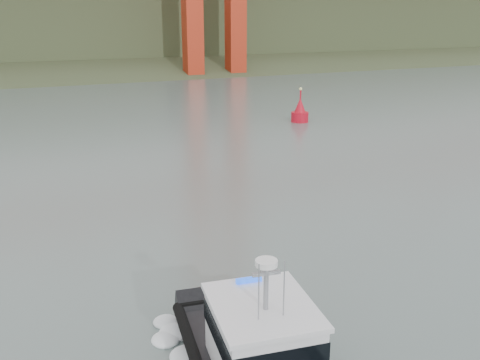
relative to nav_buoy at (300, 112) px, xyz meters
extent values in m
plane|color=#4F5E5A|center=(-15.15, -32.32, -0.99)|extent=(400.00, 400.00, 0.00)
cube|color=#3B4C2B|center=(-15.15, 59.68, -0.99)|extent=(500.00, 44.72, 16.25)
cube|color=#3B4C2B|center=(-15.15, 87.68, 5.01)|extent=(500.00, 70.00, 18.00)
cube|color=#3B4C2B|center=(-15.15, 112.68, 10.01)|extent=(500.00, 60.00, 16.00)
cube|color=white|center=(-21.59, -35.88, 0.93)|extent=(3.03, 3.49, 2.03)
cube|color=black|center=(-21.59, -35.88, 1.29)|extent=(3.09, 3.55, 0.66)
cube|color=white|center=(-21.59, -35.88, 2.01)|extent=(3.23, 3.69, 0.14)
cylinder|color=gray|center=(-21.62, -36.14, 2.74)|extent=(0.14, 0.14, 1.59)
cylinder|color=white|center=(-21.62, -36.14, 3.49)|extent=(0.62, 0.62, 0.16)
cylinder|color=red|center=(0.00, 0.00, -0.59)|extent=(1.80, 1.80, 1.20)
cone|color=red|center=(0.00, 0.00, 0.61)|extent=(1.40, 1.40, 1.80)
cylinder|color=red|center=(0.00, 0.00, 1.82)|extent=(0.16, 0.16, 1.00)
sphere|color=#E5D87F|center=(0.00, 0.00, 2.42)|extent=(0.30, 0.30, 0.30)
camera|label=1|loc=(-27.43, -47.79, 9.92)|focal=40.00mm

